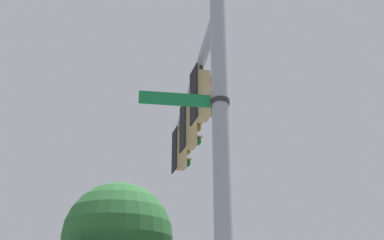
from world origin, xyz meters
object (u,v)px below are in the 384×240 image
(street_name_sign, at_px, (198,101))
(traffic_light_mid_outer, at_px, (181,151))
(traffic_light_mid_inner, at_px, (190,127))
(traffic_light_nearest_pole, at_px, (202,95))

(street_name_sign, bearing_deg, traffic_light_mid_outer, 169.24)
(traffic_light_mid_inner, bearing_deg, street_name_sign, -12.85)
(traffic_light_nearest_pole, height_order, traffic_light_mid_outer, same)
(street_name_sign, bearing_deg, traffic_light_nearest_pole, 161.07)
(traffic_light_mid_outer, bearing_deg, traffic_light_mid_inner, -6.54)
(traffic_light_nearest_pole, distance_m, traffic_light_mid_inner, 1.77)
(traffic_light_nearest_pole, relative_size, traffic_light_mid_outer, 1.00)
(traffic_light_mid_inner, height_order, street_name_sign, traffic_light_mid_inner)
(traffic_light_nearest_pole, xyz_separation_m, street_name_sign, (1.74, -0.60, -0.99))
(traffic_light_mid_outer, bearing_deg, street_name_sign, -10.76)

